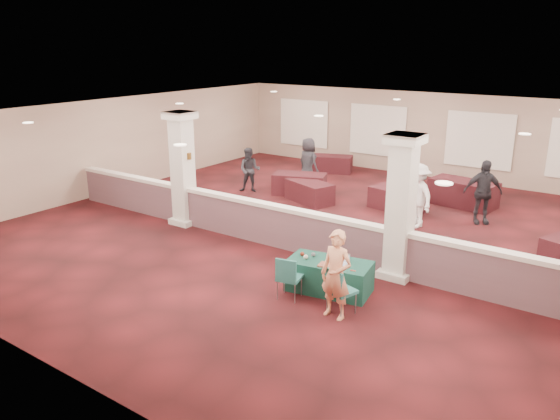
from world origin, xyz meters
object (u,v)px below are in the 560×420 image
Objects in this scene: conf_chair_side at (288,275)px; far_table_back_right at (463,193)px; near_table at (329,276)px; far_table_front_left at (299,184)px; conf_chair_main at (339,288)px; far_table_back_left at (331,164)px; attendee_c at (483,192)px; attendee_d at (308,162)px; woman at (336,275)px; far_table_back_center at (397,199)px; far_table_front_center at (309,192)px; attendee_a at (250,170)px; attendee_b at (417,196)px.

far_table_back_right is at bearing 71.89° from conf_chair_side.
far_table_front_left reaches higher than near_table.
conf_chair_main is at bearing -52.10° from far_table_front_left.
far_table_back_left is 7.43m from attendee_c.
near_table is at bearing 146.56° from conf_chair_main.
attendee_d is at bearing 107.04° from conf_chair_side.
woman is at bearing -52.55° from far_table_front_left.
far_table_back_center is 2.57m from attendee_c.
attendee_c reaches higher than far_table_front_center.
far_table_back_center is at bearing 90.94° from near_table.
attendee_c is (0.66, 7.30, 0.06)m from woman.
far_table_front_left reaches higher than far_table_back_left.
attendee_a is 0.88× the size of attendee_d.
near_table is at bearing -54.45° from far_table_front_center.
near_table is 7.58m from far_table_front_left.
far_table_back_right is 2.91m from attendee_b.
far_table_front_center is 1.07× the size of attendee_a.
attendee_b is at bearing -28.52° from attendee_a.
far_table_front_center is 0.82× the size of far_table_back_right.
attendee_c is (0.96, -1.46, 0.52)m from far_table_back_right.
far_table_front_left is 5.33m from far_table_back_right.
woman is 8.78m from far_table_back_right.
attendee_b reaches higher than far_table_front_left.
attendee_b reaches higher than woman.
far_table_back_left is 0.90× the size of attendee_b.
far_table_back_left is at bearing 137.40° from conf_chair_main.
attendee_d is at bearing 107.12° from far_table_front_left.
far_table_front_left is at bearing 144.84° from conf_chair_main.
attendee_b reaches higher than conf_chair_side.
far_table_back_center is at bearing 152.27° from attendee_c.
far_table_back_left is (-5.40, 9.50, 0.00)m from near_table.
woman is at bearing -127.14° from attendee_c.
conf_chair_main is 8.65m from far_table_back_right.
near_table is 8.17m from attendee_a.
far_table_back_center reaches higher than near_table.
conf_chair_main is at bearing -60.11° from near_table.
far_table_front_left is at bearing 151.73° from attendee_c.
far_table_back_right is 1.82m from attendee_c.
far_table_back_right is (0.84, 8.68, -0.13)m from conf_chair_side.
far_table_front_left is (-4.16, 6.83, -0.18)m from conf_chair_side.
far_table_back_center is at bearing 121.57° from conf_chair_main.
far_table_front_center is at bearing 138.95° from attendee_d.
attendee_c is at bearing -17.75° from attendee_a.
conf_chair_side reaches higher than far_table_front_left.
attendee_a is at bearing 155.47° from conf_chair_main.
far_table_front_center is at bearing -151.50° from attendee_b.
far_table_back_left is 2.54m from attendee_d.
far_table_back_left is at bearing 164.01° from far_table_back_right.
attendee_c is at bearing 3.69° from far_table_front_left.
conf_chair_main is 9.18m from attendee_a.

